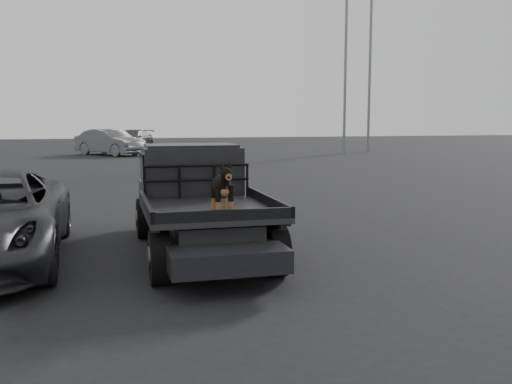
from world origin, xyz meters
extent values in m
plane|color=black|center=(0.00, 0.00, 0.00)|extent=(120.00, 120.00, 0.00)
imported|color=#525358|center=(-1.08, 28.68, 0.81)|extent=(4.44, 4.86, 1.61)
imported|color=#404144|center=(0.52, 35.48, 0.72)|extent=(3.99, 5.34, 1.44)
cylinder|color=slate|center=(13.90, 27.14, 6.24)|extent=(0.18, 0.18, 12.48)
cylinder|color=slate|center=(16.12, 28.14, 6.72)|extent=(0.18, 0.18, 13.44)
camera|label=1|loc=(-1.34, -7.88, 2.26)|focal=40.00mm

